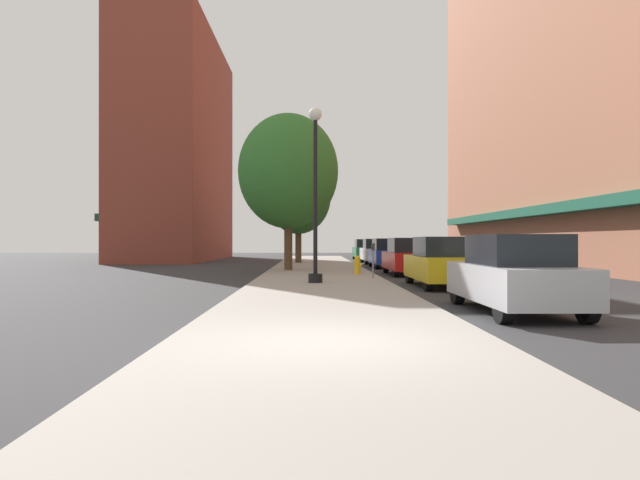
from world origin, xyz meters
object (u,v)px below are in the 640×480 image
at_px(car_blue, 388,254).
at_px(car_green, 365,250).
at_px(lamppost, 315,191).
at_px(fire_hydrant, 357,265).
at_px(car_silver, 514,275).
at_px(car_white, 376,252).
at_px(car_yellow, 442,263).
at_px(parking_meter_near, 373,256).
at_px(tree_near, 288,171).
at_px(tree_mid, 298,197).
at_px(car_red, 408,257).

relative_size(car_blue, car_green, 1.00).
height_order(lamppost, fire_hydrant, lamppost).
relative_size(car_silver, car_white, 1.00).
bearing_deg(car_yellow, car_blue, 90.51).
height_order(parking_meter_near, tree_near, tree_near).
distance_m(parking_meter_near, tree_mid, 15.30).
relative_size(tree_near, car_silver, 1.76).
height_order(parking_meter_near, car_blue, car_blue).
relative_size(car_yellow, car_blue, 1.00).
relative_size(tree_mid, car_red, 1.56).
relative_size(car_yellow, car_white, 1.00).
bearing_deg(car_silver, car_blue, 91.88).
xyz_separation_m(parking_meter_near, car_yellow, (1.95, -2.97, -0.14)).
bearing_deg(tree_near, car_yellow, -57.78).
relative_size(tree_near, car_blue, 1.76).
bearing_deg(fire_hydrant, car_green, 83.57).
distance_m(parking_meter_near, car_red, 4.00).
distance_m(fire_hydrant, car_blue, 8.30).
bearing_deg(car_blue, car_green, 88.38).
bearing_deg(car_blue, tree_mid, 137.23).
distance_m(lamppost, tree_mid, 17.21).
bearing_deg(car_green, fire_hydrant, -96.11).
bearing_deg(fire_hydrant, parking_meter_near, -78.61).
xyz_separation_m(tree_near, car_white, (5.44, 10.19, -4.09)).
height_order(car_white, car_green, same).
bearing_deg(fire_hydrant, car_silver, -78.45).
height_order(lamppost, parking_meter_near, lamppost).
bearing_deg(lamppost, car_silver, -58.94).
height_order(tree_mid, car_yellow, tree_mid).
xyz_separation_m(fire_hydrant, parking_meter_near, (0.42, -2.11, 0.43)).
distance_m(lamppost, car_yellow, 4.83).
distance_m(lamppost, car_green, 26.20).
distance_m(fire_hydrant, car_green, 21.21).
bearing_deg(parking_meter_near, tree_mid, 102.46).
relative_size(lamppost, car_blue, 1.37).
xyz_separation_m(tree_mid, car_yellow, (5.17, -17.53, -3.57)).
xyz_separation_m(fire_hydrant, car_blue, (2.37, 7.94, 0.29)).
height_order(tree_mid, car_white, tree_mid).
bearing_deg(car_yellow, car_red, 90.51).
relative_size(lamppost, tree_near, 0.78).
distance_m(car_blue, car_green, 13.13).
relative_size(car_blue, car_white, 1.00).
bearing_deg(tree_mid, car_red, -64.99).
distance_m(tree_mid, car_yellow, 18.62).
bearing_deg(parking_meter_near, lamppost, -130.91).
bearing_deg(car_red, car_silver, -89.38).
distance_m(lamppost, car_white, 19.05).
bearing_deg(car_yellow, tree_near, 122.72).
height_order(car_yellow, car_red, same).
relative_size(tree_near, car_red, 1.76).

